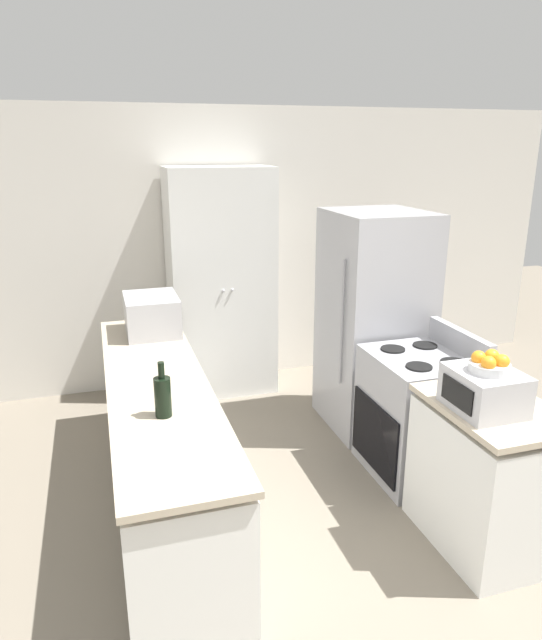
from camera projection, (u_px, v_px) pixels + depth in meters
name	position (u px, v px, depth m)	size (l,w,h in m)	color
wall_back	(223.00, 249.00, 5.45)	(7.00, 0.06, 2.60)	silver
counter_left	(161.00, 446.00, 3.62)	(0.60, 2.64, 0.88)	silver
counter_right	(486.00, 477.00, 3.28)	(0.60, 0.81, 0.88)	silver
pantry_cabinet	(221.00, 283.00, 5.22)	(0.94, 0.55, 2.08)	silver
stove	(417.00, 414.00, 4.00)	(0.66, 0.72, 1.04)	#9E9EA3
refrigerator	(374.00, 322.00, 4.61)	(0.75, 0.79, 1.77)	#A3A3A8
microwave	(152.00, 315.00, 4.31)	(0.40, 0.49, 0.29)	#B2B2B7
wine_bottle	(163.00, 396.00, 2.99)	(0.09, 0.09, 0.30)	black
toaster_oven	(484.00, 390.00, 3.06)	(0.34, 0.38, 0.23)	#B2B2B7
fruit_bowl	(490.00, 364.00, 3.00)	(0.21, 0.21, 0.11)	silver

